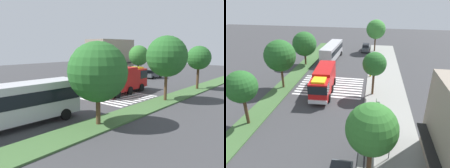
# 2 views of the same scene
# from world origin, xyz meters

# --- Properties ---
(ground_plane) EXTENTS (120.00, 120.00, 0.00)m
(ground_plane) POSITION_xyz_m (0.00, 0.00, 0.00)
(ground_plane) COLOR #38383A
(sidewalk) EXTENTS (60.00, 5.96, 0.14)m
(sidewalk) POSITION_xyz_m (0.00, 8.67, 0.07)
(sidewalk) COLOR gray
(sidewalk) RESTS_ON ground_plane
(median_strip) EXTENTS (60.00, 3.00, 0.14)m
(median_strip) POSITION_xyz_m (0.00, -7.19, 0.07)
(median_strip) COLOR #3D6033
(median_strip) RESTS_ON ground_plane
(crosswalk) EXTENTS (7.65, 10.25, 0.01)m
(crosswalk) POSITION_xyz_m (-1.36, 0.00, 0.01)
(crosswalk) COLOR silver
(crosswalk) RESTS_ON ground_plane
(fire_truck) EXTENTS (9.45, 3.26, 3.55)m
(fire_truck) POSITION_xyz_m (1.12, -0.56, 2.00)
(fire_truck) COLOR #B71414
(fire_truck) RESTS_ON ground_plane
(parked_car_mid) EXTENTS (4.30, 2.03, 1.70)m
(parked_car_mid) POSITION_xyz_m (17.40, 4.50, 0.88)
(parked_car_mid) COLOR #474C51
(parked_car_mid) RESTS_ON ground_plane
(transit_bus) EXTENTS (10.93, 3.26, 3.45)m
(transit_bus) POSITION_xyz_m (-15.30, -2.56, 2.05)
(transit_bus) COLOR #B2B2B7
(transit_bus) RESTS_ON ground_plane
(bus_stop_shelter) EXTENTS (3.50, 1.40, 2.46)m
(bus_stop_shelter) POSITION_xyz_m (11.71, 7.45, 1.89)
(bus_stop_shelter) COLOR #4C4C51
(bus_stop_shelter) RESTS_ON sidewalk
(bench_near_shelter) EXTENTS (1.60, 0.50, 0.90)m
(bench_near_shelter) POSITION_xyz_m (7.71, 7.41, 0.59)
(bench_near_shelter) COLOR #2D472D
(bench_near_shelter) RESTS_ON sidewalk
(bench_west_of_shelter) EXTENTS (1.60, 0.50, 0.90)m
(bench_west_of_shelter) POSITION_xyz_m (4.48, 7.41, 0.59)
(bench_west_of_shelter) COLOR #2D472D
(bench_west_of_shelter) RESTS_ON sidewalk
(street_lamp) EXTENTS (0.36, 0.36, 6.01)m
(street_lamp) POSITION_xyz_m (15.67, 6.29, 3.70)
(street_lamp) COLOR #2D2D30
(street_lamp) RESTS_ON sidewalk
(storefront_building) EXTENTS (10.43, 6.02, 7.87)m
(storefront_building) POSITION_xyz_m (15.53, 14.25, 3.93)
(storefront_building) COLOR gray
(storefront_building) RESTS_ON ground_plane
(sidewalk_tree_west) EXTENTS (3.34, 3.34, 6.32)m
(sidewalk_tree_west) POSITION_xyz_m (0.57, 6.69, 4.76)
(sidewalk_tree_west) COLOR #47301E
(sidewalk_tree_west) RESTS_ON sidewalk
(sidewalk_tree_center) EXTENTS (4.05, 4.05, 6.47)m
(sidewalk_tree_center) POSITION_xyz_m (15.37, 6.69, 4.56)
(sidewalk_tree_center) COLOR #513823
(sidewalk_tree_center) RESTS_ON sidewalk
(median_tree_far_west) EXTENTS (4.81, 4.81, 6.66)m
(median_tree_far_west) POSITION_xyz_m (-10.79, -7.19, 4.39)
(median_tree_far_west) COLOR #513823
(median_tree_far_west) RESTS_ON median_strip
(median_tree_west) EXTENTS (4.72, 4.72, 7.47)m
(median_tree_west) POSITION_xyz_m (0.55, -7.19, 5.24)
(median_tree_west) COLOR #513823
(median_tree_west) RESTS_ON median_strip
(median_tree_center) EXTENTS (3.47, 3.47, 6.33)m
(median_tree_center) POSITION_xyz_m (10.47, -7.19, 4.71)
(median_tree_center) COLOR #47301E
(median_tree_center) RESTS_ON median_strip
(fire_hydrant) EXTENTS (0.28, 0.28, 0.70)m
(fire_hydrant) POSITION_xyz_m (-6.35, 6.19, 0.49)
(fire_hydrant) COLOR gold
(fire_hydrant) RESTS_ON sidewalk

